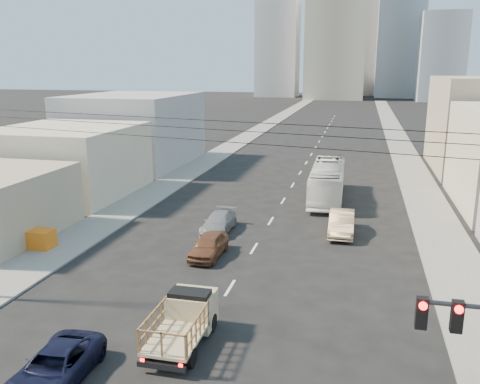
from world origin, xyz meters
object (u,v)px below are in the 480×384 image
at_px(flatbed_pickup, 183,318).
at_px(sedan_brown, 209,245).
at_px(sedan_tan, 342,223).
at_px(navy_pickup, 55,367).
at_px(crate_stack, 39,239).
at_px(city_bus, 327,181).
at_px(sedan_grey, 219,223).

distance_m(flatbed_pickup, sedan_brown, 9.81).
bearing_deg(sedan_tan, navy_pickup, -116.22).
bearing_deg(sedan_brown, crate_stack, -171.88).
height_order(sedan_tan, crate_stack, sedan_tan).
distance_m(sedan_tan, crate_stack, 19.64).
distance_m(city_bus, crate_stack, 23.52).
bearing_deg(navy_pickup, flatbed_pickup, 43.66).
relative_size(flatbed_pickup, sedan_grey, 1.00).
distance_m(navy_pickup, crate_stack, 15.01).
height_order(flatbed_pickup, sedan_brown, flatbed_pickup).
distance_m(navy_pickup, sedan_brown, 13.44).
relative_size(navy_pickup, city_bus, 0.41).
distance_m(navy_pickup, city_bus, 29.75).
relative_size(flatbed_pickup, sedan_brown, 1.08).
distance_m(navy_pickup, sedan_tan, 21.56).
bearing_deg(sedan_brown, sedan_grey, 100.03).
bearing_deg(crate_stack, sedan_brown, 6.80).
bearing_deg(city_bus, crate_stack, -136.04).
xyz_separation_m(flatbed_pickup, sedan_grey, (-2.56, 14.34, -0.46)).
bearing_deg(crate_stack, navy_pickup, -53.45).
height_order(sedan_grey, crate_stack, sedan_grey).
xyz_separation_m(sedan_tan, sedan_grey, (-8.27, -1.43, -0.14)).
xyz_separation_m(flatbed_pickup, sedan_brown, (-1.84, 9.62, -0.40)).
xyz_separation_m(navy_pickup, city_bus, (7.62, 28.74, 0.92)).
bearing_deg(city_bus, sedan_tan, -81.29).
bearing_deg(crate_stack, sedan_tan, 22.17).
bearing_deg(navy_pickup, sedan_brown, 80.13).
bearing_deg(navy_pickup, city_bus, 72.57).
relative_size(flatbed_pickup, city_bus, 0.39).
height_order(flatbed_pickup, sedan_grey, flatbed_pickup).
distance_m(city_bus, sedan_grey, 12.63).
xyz_separation_m(sedan_tan, crate_stack, (-18.19, -7.41, -0.09)).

